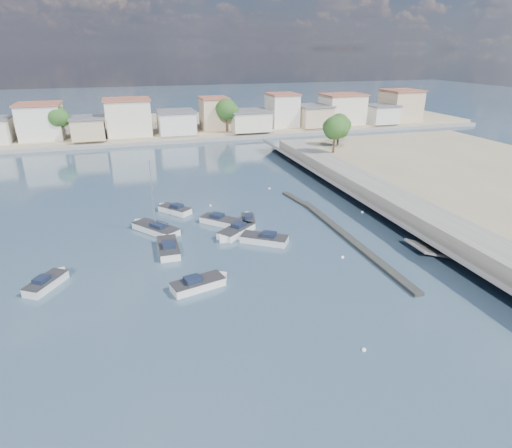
{
  "coord_description": "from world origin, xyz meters",
  "views": [
    {
      "loc": [
        -16.51,
        -29.89,
        20.41
      ],
      "look_at": [
        -2.86,
        14.33,
        1.4
      ],
      "focal_mm": 30.0,
      "sensor_mm": 36.0,
      "label": 1
    }
  ],
  "objects_px": {
    "motorboat_f": "(174,210)",
    "motorboat_a": "(168,247)",
    "motorboat_h": "(201,284)",
    "motorboat_c": "(262,239)",
    "motorboat_b": "(248,220)",
    "motorboat_e": "(48,282)",
    "motorboat_d": "(235,232)",
    "sailboat": "(154,228)",
    "motorboat_g": "(222,221)"
  },
  "relations": [
    {
      "from": "motorboat_f",
      "to": "motorboat_a",
      "type": "bearing_deg",
      "value": -99.84
    },
    {
      "from": "motorboat_f",
      "to": "motorboat_h",
      "type": "distance_m",
      "value": 20.46
    },
    {
      "from": "motorboat_a",
      "to": "motorboat_f",
      "type": "height_order",
      "value": "same"
    },
    {
      "from": "motorboat_c",
      "to": "motorboat_h",
      "type": "bearing_deg",
      "value": -137.32
    },
    {
      "from": "motorboat_b",
      "to": "motorboat_h",
      "type": "xyz_separation_m",
      "value": [
        -8.55,
        -13.8,
        0.0
      ]
    },
    {
      "from": "motorboat_c",
      "to": "motorboat_e",
      "type": "height_order",
      "value": "same"
    },
    {
      "from": "motorboat_d",
      "to": "sailboat",
      "type": "relative_size",
      "value": 0.57
    },
    {
      "from": "motorboat_f",
      "to": "motorboat_h",
      "type": "bearing_deg",
      "value": -90.15
    },
    {
      "from": "motorboat_e",
      "to": "motorboat_c",
      "type": "bearing_deg",
      "value": 8.85
    },
    {
      "from": "motorboat_a",
      "to": "motorboat_g",
      "type": "bearing_deg",
      "value": 36.96
    },
    {
      "from": "motorboat_a",
      "to": "motorboat_f",
      "type": "xyz_separation_m",
      "value": [
        2.02,
        11.65,
        -0.0
      ]
    },
    {
      "from": "motorboat_g",
      "to": "sailboat",
      "type": "relative_size",
      "value": 0.56
    },
    {
      "from": "motorboat_e",
      "to": "motorboat_d",
      "type": "bearing_deg",
      "value": 17.76
    },
    {
      "from": "motorboat_d",
      "to": "motorboat_e",
      "type": "height_order",
      "value": "same"
    },
    {
      "from": "motorboat_a",
      "to": "motorboat_g",
      "type": "relative_size",
      "value": 1.19
    },
    {
      "from": "motorboat_f",
      "to": "sailboat",
      "type": "xyz_separation_m",
      "value": [
        -3.04,
        -5.88,
        0.03
      ]
    },
    {
      "from": "motorboat_b",
      "to": "motorboat_f",
      "type": "xyz_separation_m",
      "value": [
        -8.5,
        6.66,
        0.0
      ]
    },
    {
      "from": "motorboat_f",
      "to": "motorboat_h",
      "type": "relative_size",
      "value": 0.84
    },
    {
      "from": "motorboat_a",
      "to": "motorboat_d",
      "type": "distance_m",
      "value": 8.18
    },
    {
      "from": "motorboat_c",
      "to": "sailboat",
      "type": "xyz_separation_m",
      "value": [
        -11.47,
        6.77,
        0.03
      ]
    },
    {
      "from": "sailboat",
      "to": "motorboat_d",
      "type": "bearing_deg",
      "value": -23.66
    },
    {
      "from": "motorboat_a",
      "to": "motorboat_b",
      "type": "xyz_separation_m",
      "value": [
        10.52,
        4.99,
        -0.0
      ]
    },
    {
      "from": "motorboat_a",
      "to": "motorboat_c",
      "type": "distance_m",
      "value": 10.49
    },
    {
      "from": "motorboat_a",
      "to": "motorboat_d",
      "type": "relative_size",
      "value": 1.16
    },
    {
      "from": "motorboat_a",
      "to": "motorboat_b",
      "type": "height_order",
      "value": "same"
    },
    {
      "from": "motorboat_d",
      "to": "motorboat_b",
      "type": "bearing_deg",
      "value": 51.18
    },
    {
      "from": "motorboat_a",
      "to": "motorboat_g",
      "type": "distance_m",
      "value": 9.19
    },
    {
      "from": "motorboat_g",
      "to": "motorboat_h",
      "type": "distance_m",
      "value": 15.32
    },
    {
      "from": "motorboat_g",
      "to": "motorboat_c",
      "type": "bearing_deg",
      "value": -64.58
    },
    {
      "from": "motorboat_g",
      "to": "sailboat",
      "type": "height_order",
      "value": "sailboat"
    },
    {
      "from": "motorboat_b",
      "to": "sailboat",
      "type": "distance_m",
      "value": 11.57
    },
    {
      "from": "motorboat_h",
      "to": "sailboat",
      "type": "distance_m",
      "value": 14.89
    },
    {
      "from": "motorboat_e",
      "to": "motorboat_g",
      "type": "height_order",
      "value": "same"
    },
    {
      "from": "motorboat_a",
      "to": "motorboat_d",
      "type": "bearing_deg",
      "value": 12.91
    },
    {
      "from": "sailboat",
      "to": "motorboat_a",
      "type": "bearing_deg",
      "value": -79.95
    },
    {
      "from": "motorboat_e",
      "to": "motorboat_g",
      "type": "bearing_deg",
      "value": 27.79
    },
    {
      "from": "motorboat_b",
      "to": "motorboat_d",
      "type": "bearing_deg",
      "value": -128.82
    },
    {
      "from": "motorboat_d",
      "to": "motorboat_e",
      "type": "bearing_deg",
      "value": -162.24
    },
    {
      "from": "motorboat_h",
      "to": "motorboat_d",
      "type": "bearing_deg",
      "value": 60.55
    },
    {
      "from": "motorboat_b",
      "to": "sailboat",
      "type": "height_order",
      "value": "sailboat"
    },
    {
      "from": "motorboat_g",
      "to": "sailboat",
      "type": "bearing_deg",
      "value": 178.34
    },
    {
      "from": "motorboat_b",
      "to": "motorboat_h",
      "type": "bearing_deg",
      "value": -121.78
    },
    {
      "from": "motorboat_b",
      "to": "motorboat_d",
      "type": "height_order",
      "value": "same"
    },
    {
      "from": "motorboat_h",
      "to": "motorboat_b",
      "type": "bearing_deg",
      "value": 58.22
    },
    {
      "from": "motorboat_c",
      "to": "motorboat_g",
      "type": "relative_size",
      "value": 1.09
    },
    {
      "from": "motorboat_b",
      "to": "motorboat_c",
      "type": "relative_size",
      "value": 0.78
    },
    {
      "from": "motorboat_b",
      "to": "sailboat",
      "type": "bearing_deg",
      "value": 176.13
    },
    {
      "from": "motorboat_h",
      "to": "sailboat",
      "type": "height_order",
      "value": "sailboat"
    },
    {
      "from": "motorboat_a",
      "to": "motorboat_g",
      "type": "xyz_separation_m",
      "value": [
        7.35,
        5.53,
        0.0
      ]
    },
    {
      "from": "motorboat_b",
      "to": "motorboat_c",
      "type": "distance_m",
      "value": 5.99
    }
  ]
}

